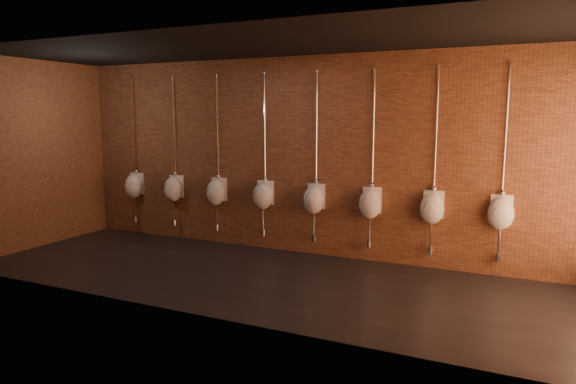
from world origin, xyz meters
name	(u,v)px	position (x,y,z in m)	size (l,w,h in m)	color
ground	(256,277)	(0.00, 0.00, 0.00)	(8.50, 8.50, 0.00)	black
room_shell	(254,134)	(0.00, 0.00, 2.01)	(8.54, 3.04, 3.22)	black
urinal_0	(134,185)	(-3.38, 1.38, 0.94)	(0.36, 0.31, 2.71)	white
urinal_1	(173,188)	(-2.45, 1.38, 0.94)	(0.36, 0.31, 2.71)	white
urinal_2	(216,191)	(-1.53, 1.38, 0.94)	(0.36, 0.31, 2.71)	white
urinal_3	(263,195)	(-0.60, 1.38, 0.94)	(0.36, 0.31, 2.71)	white
urinal_4	(314,199)	(0.32, 1.38, 0.94)	(0.36, 0.31, 2.71)	white
urinal_5	(370,203)	(1.25, 1.38, 0.94)	(0.36, 0.31, 2.71)	white
urinal_6	(432,207)	(2.17, 1.38, 0.94)	(0.36, 0.31, 2.71)	white
urinal_7	(501,212)	(3.10, 1.38, 0.94)	(0.36, 0.31, 2.71)	white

